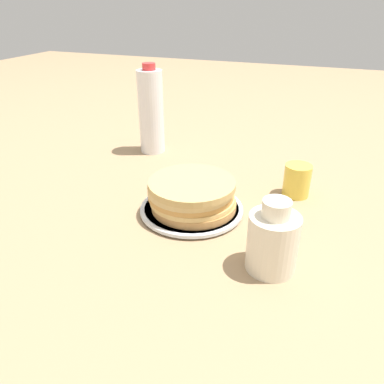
{
  "coord_description": "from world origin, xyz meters",
  "views": [
    {
      "loc": [
        0.65,
        0.27,
        0.42
      ],
      "look_at": [
        -0.0,
        0.02,
        0.05
      ],
      "focal_mm": 35.0,
      "sensor_mm": 36.0,
      "label": 1
    }
  ],
  "objects_px": {
    "water_bottle_near": "(151,112)",
    "cream_jug": "(273,240)",
    "plate": "(192,208)",
    "pancake_stack": "(192,194)",
    "juice_glass": "(297,180)"
  },
  "relations": [
    {
      "from": "juice_glass",
      "to": "cream_jug",
      "type": "distance_m",
      "value": 0.28
    },
    {
      "from": "pancake_stack",
      "to": "juice_glass",
      "type": "relative_size",
      "value": 2.52
    },
    {
      "from": "plate",
      "to": "pancake_stack",
      "type": "bearing_deg",
      "value": 27.54
    },
    {
      "from": "pancake_stack",
      "to": "juice_glass",
      "type": "bearing_deg",
      "value": 128.75
    },
    {
      "from": "plate",
      "to": "water_bottle_near",
      "type": "distance_m",
      "value": 0.39
    },
    {
      "from": "pancake_stack",
      "to": "cream_jug",
      "type": "xyz_separation_m",
      "value": [
        0.13,
        0.19,
        0.01
      ]
    },
    {
      "from": "cream_jug",
      "to": "water_bottle_near",
      "type": "bearing_deg",
      "value": -134.37
    },
    {
      "from": "water_bottle_near",
      "to": "juice_glass",
      "type": "bearing_deg",
      "value": 72.87
    },
    {
      "from": "pancake_stack",
      "to": "juice_glass",
      "type": "height_order",
      "value": "pancake_stack"
    },
    {
      "from": "plate",
      "to": "pancake_stack",
      "type": "distance_m",
      "value": 0.04
    },
    {
      "from": "cream_jug",
      "to": "water_bottle_near",
      "type": "relative_size",
      "value": 0.52
    },
    {
      "from": "plate",
      "to": "cream_jug",
      "type": "distance_m",
      "value": 0.24
    },
    {
      "from": "pancake_stack",
      "to": "plate",
      "type": "bearing_deg",
      "value": -152.46
    },
    {
      "from": "pancake_stack",
      "to": "water_bottle_near",
      "type": "distance_m",
      "value": 0.38
    },
    {
      "from": "water_bottle_near",
      "to": "cream_jug",
      "type": "bearing_deg",
      "value": 45.63
    }
  ]
}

